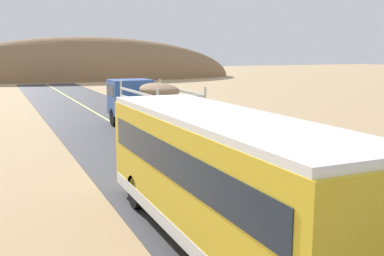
{
  "coord_description": "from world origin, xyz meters",
  "views": [
    {
      "loc": [
        -7.12,
        -8.43,
        4.69
      ],
      "look_at": [
        0.0,
        7.6,
        1.69
      ],
      "focal_mm": 42.13,
      "sensor_mm": 36.0,
      "label": 1
    }
  ],
  "objects": [
    {
      "name": "ground_plane",
      "position": [
        0.0,
        0.0,
        0.0
      ],
      "size": [
        240.0,
        240.0,
        0.0
      ],
      "primitive_type": "plane",
      "color": "tan"
    },
    {
      "name": "road_surface",
      "position": [
        0.0,
        0.0,
        0.01
      ],
      "size": [
        8.0,
        120.0,
        0.02
      ],
      "primitive_type": "cube",
      "color": "#38383D",
      "rests_on": "ground"
    },
    {
      "name": "road_centre_line",
      "position": [
        0.0,
        0.0,
        0.02
      ],
      "size": [
        0.16,
        117.6,
        0.0
      ],
      "primitive_type": "cube",
      "color": "#D8CC4C",
      "rests_on": "road_surface"
    },
    {
      "name": "livestock_truck",
      "position": [
        0.87,
        17.07,
        1.79
      ],
      "size": [
        2.53,
        9.7,
        3.02
      ],
      "color": "#3359A5",
      "rests_on": "road_surface"
    },
    {
      "name": "bus",
      "position": [
        -2.26,
        0.9,
        1.75
      ],
      "size": [
        2.54,
        10.0,
        3.21
      ],
      "color": "gold",
      "rests_on": "road_surface"
    },
    {
      "name": "distant_hill",
      "position": [
        8.15,
        69.43,
        0.0
      ],
      "size": [
        52.69,
        16.35,
        14.25
      ],
      "primitive_type": "ellipsoid",
      "color": "olive",
      "rests_on": "ground"
    }
  ]
}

